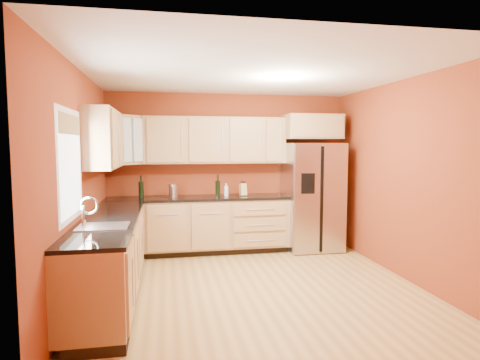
{
  "coord_description": "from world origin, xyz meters",
  "views": [
    {
      "loc": [
        -1.06,
        -4.7,
        1.75
      ],
      "look_at": [
        -0.01,
        0.9,
        1.25
      ],
      "focal_mm": 30.0,
      "sensor_mm": 36.0,
      "label": 1
    }
  ],
  "objects_px": {
    "canister_left": "(173,191)",
    "wine_bottle_a": "(141,187)",
    "refrigerator": "(312,196)",
    "soap_dispenser": "(226,190)",
    "knife_block": "(243,190)"
  },
  "relations": [
    {
      "from": "refrigerator",
      "to": "knife_block",
      "type": "distance_m",
      "value": 1.17
    },
    {
      "from": "refrigerator",
      "to": "soap_dispenser",
      "type": "distance_m",
      "value": 1.45
    },
    {
      "from": "refrigerator",
      "to": "canister_left",
      "type": "relative_size",
      "value": 8.49
    },
    {
      "from": "canister_left",
      "to": "soap_dispenser",
      "type": "xyz_separation_m",
      "value": [
        0.86,
        -0.03,
        -0.0
      ]
    },
    {
      "from": "knife_block",
      "to": "canister_left",
      "type": "bearing_deg",
      "value": 167.11
    },
    {
      "from": "canister_left",
      "to": "soap_dispenser",
      "type": "relative_size",
      "value": 1.02
    },
    {
      "from": "refrigerator",
      "to": "wine_bottle_a",
      "type": "height_order",
      "value": "refrigerator"
    },
    {
      "from": "canister_left",
      "to": "wine_bottle_a",
      "type": "distance_m",
      "value": 0.5
    },
    {
      "from": "refrigerator",
      "to": "soap_dispenser",
      "type": "xyz_separation_m",
      "value": [
        -1.44,
        0.08,
        0.13
      ]
    },
    {
      "from": "canister_left",
      "to": "knife_block",
      "type": "xyz_separation_m",
      "value": [
        1.14,
        -0.02,
        -0.01
      ]
    },
    {
      "from": "refrigerator",
      "to": "knife_block",
      "type": "height_order",
      "value": "refrigerator"
    },
    {
      "from": "knife_block",
      "to": "soap_dispenser",
      "type": "xyz_separation_m",
      "value": [
        -0.28,
        -0.0,
        0.0
      ]
    },
    {
      "from": "soap_dispenser",
      "to": "refrigerator",
      "type": "bearing_deg",
      "value": -3.21
    },
    {
      "from": "refrigerator",
      "to": "canister_left",
      "type": "height_order",
      "value": "refrigerator"
    },
    {
      "from": "soap_dispenser",
      "to": "canister_left",
      "type": "bearing_deg",
      "value": 178.2
    }
  ]
}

